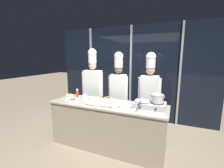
# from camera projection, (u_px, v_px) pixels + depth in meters

# --- Properties ---
(ground_plane) EXTENTS (24.00, 24.00, 0.00)m
(ground_plane) POSITION_uv_depth(u_px,v_px,m) (107.00, 145.00, 3.12)
(ground_plane) COLOR #7F705B
(window_wall_back) EXTENTS (4.66, 0.09, 2.70)m
(window_wall_back) POSITION_uv_depth(u_px,v_px,m) (131.00, 73.00, 4.41)
(window_wall_back) COLOR black
(window_wall_back) RESTS_ON ground_plane
(demo_counter) EXTENTS (2.33, 0.71, 0.91)m
(demo_counter) POSITION_uv_depth(u_px,v_px,m) (107.00, 125.00, 3.04)
(demo_counter) COLOR gray
(demo_counter) RESTS_ON ground_plane
(portable_stove) EXTENTS (0.57, 0.37, 0.11)m
(portable_stove) POSITION_uv_depth(u_px,v_px,m) (150.00, 105.00, 2.71)
(portable_stove) COLOR #B2B5BA
(portable_stove) RESTS_ON demo_counter
(frying_pan) EXTENTS (0.30, 0.52, 0.05)m
(frying_pan) POSITION_uv_depth(u_px,v_px,m) (142.00, 100.00, 2.74)
(frying_pan) COLOR #ADAFB5
(frying_pan) RESTS_ON portable_stove
(stock_pot) EXTENTS (0.24, 0.21, 0.15)m
(stock_pot) POSITION_uv_depth(u_px,v_px,m) (157.00, 98.00, 2.64)
(stock_pot) COLOR #B7BABF
(stock_pot) RESTS_ON portable_stove
(squeeze_bottle_chili) EXTENTS (0.06, 0.06, 0.20)m
(squeeze_bottle_chili) POSITION_uv_depth(u_px,v_px,m) (77.00, 93.00, 3.45)
(squeeze_bottle_chili) COLOR red
(squeeze_bottle_chili) RESTS_ON demo_counter
(prep_bowl_chicken) EXTENTS (0.11, 0.11, 0.05)m
(prep_bowl_chicken) POSITION_uv_depth(u_px,v_px,m) (96.00, 98.00, 3.22)
(prep_bowl_chicken) COLOR white
(prep_bowl_chicken) RESTS_ON demo_counter
(prep_bowl_rice) EXTENTS (0.12, 0.12, 0.06)m
(prep_bowl_rice) POSITION_uv_depth(u_px,v_px,m) (85.00, 96.00, 3.40)
(prep_bowl_rice) COLOR white
(prep_bowl_rice) RESTS_ON demo_counter
(prep_bowl_bell_pepper) EXTENTS (0.17, 0.17, 0.04)m
(prep_bowl_bell_pepper) POSITION_uv_depth(u_px,v_px,m) (73.00, 100.00, 3.10)
(prep_bowl_bell_pepper) COLOR white
(prep_bowl_bell_pepper) RESTS_ON demo_counter
(prep_bowl_chili_flakes) EXTENTS (0.16, 0.16, 0.05)m
(prep_bowl_chili_flakes) POSITION_uv_depth(u_px,v_px,m) (108.00, 98.00, 3.21)
(prep_bowl_chili_flakes) COLOR white
(prep_bowl_chili_flakes) RESTS_ON demo_counter
(prep_bowl_bean_sprouts) EXTENTS (0.13, 0.13, 0.05)m
(prep_bowl_bean_sprouts) POSITION_uv_depth(u_px,v_px,m) (91.00, 98.00, 3.27)
(prep_bowl_bean_sprouts) COLOR white
(prep_bowl_bean_sprouts) RESTS_ON demo_counter
(prep_bowl_garlic) EXTENTS (0.16, 0.16, 0.05)m
(prep_bowl_garlic) POSITION_uv_depth(u_px,v_px,m) (115.00, 102.00, 2.97)
(prep_bowl_garlic) COLOR white
(prep_bowl_garlic) RESTS_ON demo_counter
(prep_bowl_carrots) EXTENTS (0.16, 0.16, 0.04)m
(prep_bowl_carrots) POSITION_uv_depth(u_px,v_px,m) (69.00, 95.00, 3.51)
(prep_bowl_carrots) COLOR white
(prep_bowl_carrots) RESTS_ON demo_counter
(prep_bowl_mushrooms) EXTENTS (0.12, 0.12, 0.04)m
(prep_bowl_mushrooms) POSITION_uv_depth(u_px,v_px,m) (121.00, 106.00, 2.71)
(prep_bowl_mushrooms) COLOR white
(prep_bowl_mushrooms) RESTS_ON demo_counter
(prep_bowl_scallions) EXTENTS (0.10, 0.10, 0.05)m
(prep_bowl_scallions) POSITION_uv_depth(u_px,v_px,m) (67.00, 98.00, 3.29)
(prep_bowl_scallions) COLOR white
(prep_bowl_scallions) RESTS_ON demo_counter
(prep_bowl_ginger) EXTENTS (0.10, 0.10, 0.06)m
(prep_bowl_ginger) POSITION_uv_depth(u_px,v_px,m) (104.00, 102.00, 2.97)
(prep_bowl_ginger) COLOR white
(prep_bowl_ginger) RESTS_ON demo_counter
(serving_spoon_slotted) EXTENTS (0.23, 0.05, 0.02)m
(serving_spoon_slotted) POSITION_uv_depth(u_px,v_px,m) (90.00, 105.00, 2.85)
(serving_spoon_slotted) COLOR olive
(serving_spoon_slotted) RESTS_ON demo_counter
(serving_spoon_solid) EXTENTS (0.22, 0.07, 0.02)m
(serving_spoon_solid) POSITION_uv_depth(u_px,v_px,m) (109.00, 107.00, 2.73)
(serving_spoon_solid) COLOR olive
(serving_spoon_solid) RESTS_ON demo_counter
(chef_head) EXTENTS (0.60, 0.24, 2.03)m
(chef_head) POSITION_uv_depth(u_px,v_px,m) (93.00, 83.00, 3.89)
(chef_head) COLOR #4C4C51
(chef_head) RESTS_ON ground_plane
(chef_sous) EXTENTS (0.48, 0.21, 1.94)m
(chef_sous) POSITION_uv_depth(u_px,v_px,m) (118.00, 85.00, 3.55)
(chef_sous) COLOR #4C4C51
(chef_sous) RESTS_ON ground_plane
(chef_line) EXTENTS (0.50, 0.21, 1.93)m
(chef_line) POSITION_uv_depth(u_px,v_px,m) (150.00, 88.00, 3.32)
(chef_line) COLOR #4C4C51
(chef_line) RESTS_ON ground_plane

